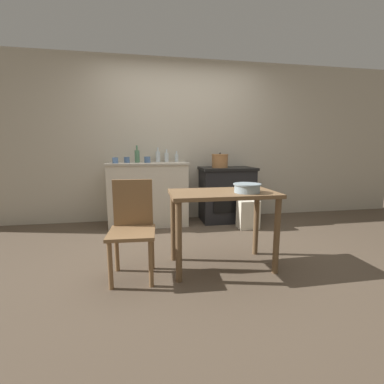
{
  "coord_description": "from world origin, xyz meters",
  "views": [
    {
      "loc": [
        -0.55,
        -2.65,
        1.14
      ],
      "look_at": [
        0.0,
        0.47,
        0.62
      ],
      "focal_mm": 24.0,
      "sensor_mm": 36.0,
      "label": 1
    }
  ],
  "objects_px": {
    "work_table": "(223,206)",
    "bottle_left": "(167,157)",
    "chair": "(133,226)",
    "mixing_bowl_large": "(247,188)",
    "bottle_center_left": "(158,156)",
    "flour_sack": "(248,214)",
    "stove": "(226,194)",
    "bottle_mid_left": "(137,156)",
    "stock_pot": "(220,161)",
    "bottle_far_left": "(177,158)",
    "cup_mid_right": "(115,160)",
    "cup_center": "(127,160)",
    "cup_center_right": "(147,160)"
  },
  "relations": [
    {
      "from": "work_table",
      "to": "bottle_left",
      "type": "bearing_deg",
      "value": 102.26
    },
    {
      "from": "chair",
      "to": "mixing_bowl_large",
      "type": "height_order",
      "value": "chair"
    },
    {
      "from": "bottle_left",
      "to": "bottle_center_left",
      "type": "relative_size",
      "value": 0.87
    },
    {
      "from": "work_table",
      "to": "flour_sack",
      "type": "height_order",
      "value": "work_table"
    },
    {
      "from": "stove",
      "to": "bottle_mid_left",
      "type": "height_order",
      "value": "bottle_mid_left"
    },
    {
      "from": "flour_sack",
      "to": "stock_pot",
      "type": "bearing_deg",
      "value": 125.56
    },
    {
      "from": "stove",
      "to": "stock_pot",
      "type": "xyz_separation_m",
      "value": [
        -0.13,
        -0.04,
        0.54
      ]
    },
    {
      "from": "chair",
      "to": "bottle_far_left",
      "type": "xyz_separation_m",
      "value": [
        0.61,
        1.82,
        0.55
      ]
    },
    {
      "from": "work_table",
      "to": "chair",
      "type": "bearing_deg",
      "value": -178.1
    },
    {
      "from": "chair",
      "to": "flour_sack",
      "type": "bearing_deg",
      "value": 39.09
    },
    {
      "from": "cup_mid_right",
      "to": "mixing_bowl_large",
      "type": "bearing_deg",
      "value": -48.71
    },
    {
      "from": "bottle_far_left",
      "to": "cup_mid_right",
      "type": "bearing_deg",
      "value": -158.79
    },
    {
      "from": "stove",
      "to": "cup_mid_right",
      "type": "relative_size",
      "value": 10.5
    },
    {
      "from": "chair",
      "to": "cup_center",
      "type": "bearing_deg",
      "value": 97.89
    },
    {
      "from": "cup_center_right",
      "to": "cup_mid_right",
      "type": "bearing_deg",
      "value": -165.25
    },
    {
      "from": "work_table",
      "to": "chair",
      "type": "relative_size",
      "value": 1.15
    },
    {
      "from": "cup_center_right",
      "to": "cup_mid_right",
      "type": "distance_m",
      "value": 0.46
    },
    {
      "from": "cup_center_right",
      "to": "cup_mid_right",
      "type": "xyz_separation_m",
      "value": [
        -0.44,
        -0.12,
        -0.0
      ]
    },
    {
      "from": "chair",
      "to": "flour_sack",
      "type": "height_order",
      "value": "chair"
    },
    {
      "from": "flour_sack",
      "to": "cup_center",
      "type": "relative_size",
      "value": 4.9
    },
    {
      "from": "bottle_left",
      "to": "bottle_mid_left",
      "type": "distance_m",
      "value": 0.48
    },
    {
      "from": "chair",
      "to": "mixing_bowl_large",
      "type": "xyz_separation_m",
      "value": [
        1.05,
        -0.06,
        0.33
      ]
    },
    {
      "from": "stove",
      "to": "stock_pot",
      "type": "distance_m",
      "value": 0.55
    },
    {
      "from": "work_table",
      "to": "bottle_far_left",
      "type": "relative_size",
      "value": 6.02
    },
    {
      "from": "cup_center",
      "to": "cup_center_right",
      "type": "distance_m",
      "value": 0.3
    },
    {
      "from": "flour_sack",
      "to": "stove",
      "type": "bearing_deg",
      "value": 110.88
    },
    {
      "from": "work_table",
      "to": "mixing_bowl_large",
      "type": "bearing_deg",
      "value": -23.44
    },
    {
      "from": "mixing_bowl_large",
      "to": "bottle_far_left",
      "type": "xyz_separation_m",
      "value": [
        -0.44,
        1.88,
        0.22
      ]
    },
    {
      "from": "flour_sack",
      "to": "bottle_left",
      "type": "bearing_deg",
      "value": 149.3
    },
    {
      "from": "bottle_mid_left",
      "to": "cup_center_right",
      "type": "bearing_deg",
      "value": -27.77
    },
    {
      "from": "stock_pot",
      "to": "mixing_bowl_large",
      "type": "relative_size",
      "value": 1.02
    },
    {
      "from": "cup_mid_right",
      "to": "flour_sack",
      "type": "bearing_deg",
      "value": -9.31
    },
    {
      "from": "bottle_center_left",
      "to": "cup_center_right",
      "type": "relative_size",
      "value": 2.49
    },
    {
      "from": "work_table",
      "to": "bottle_far_left",
      "type": "bearing_deg",
      "value": 97.42
    },
    {
      "from": "cup_center_right",
      "to": "work_table",
      "type": "bearing_deg",
      "value": -65.98
    },
    {
      "from": "mixing_bowl_large",
      "to": "stock_pot",
      "type": "bearing_deg",
      "value": 82.61
    },
    {
      "from": "stove",
      "to": "mixing_bowl_large",
      "type": "relative_size",
      "value": 3.41
    },
    {
      "from": "stove",
      "to": "bottle_far_left",
      "type": "bearing_deg",
      "value": 167.26
    },
    {
      "from": "flour_sack",
      "to": "cup_center_right",
      "type": "distance_m",
      "value": 1.69
    },
    {
      "from": "stove",
      "to": "mixing_bowl_large",
      "type": "height_order",
      "value": "stove"
    },
    {
      "from": "stock_pot",
      "to": "cup_center_right",
      "type": "distance_m",
      "value": 1.12
    },
    {
      "from": "bottle_left",
      "to": "bottle_center_left",
      "type": "height_order",
      "value": "bottle_center_left"
    },
    {
      "from": "bottle_far_left",
      "to": "bottle_mid_left",
      "type": "bearing_deg",
      "value": -165.64
    },
    {
      "from": "bottle_left",
      "to": "bottle_mid_left",
      "type": "xyz_separation_m",
      "value": [
        -0.45,
        -0.17,
        0.02
      ]
    },
    {
      "from": "bottle_center_left",
      "to": "cup_mid_right",
      "type": "xyz_separation_m",
      "value": [
        -0.61,
        -0.36,
        -0.05
      ]
    },
    {
      "from": "stove",
      "to": "flour_sack",
      "type": "xyz_separation_m",
      "value": [
        0.18,
        -0.48,
        -0.23
      ]
    },
    {
      "from": "flour_sack",
      "to": "bottle_center_left",
      "type": "height_order",
      "value": "bottle_center_left"
    },
    {
      "from": "chair",
      "to": "bottle_left",
      "type": "bearing_deg",
      "value": 78.82
    },
    {
      "from": "stove",
      "to": "bottle_center_left",
      "type": "bearing_deg",
      "value": 170.43
    },
    {
      "from": "chair",
      "to": "work_table",
      "type": "bearing_deg",
      "value": 4.66
    }
  ]
}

